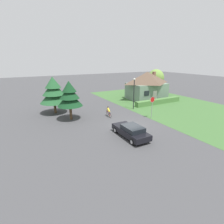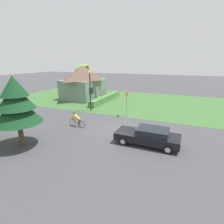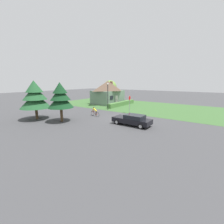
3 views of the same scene
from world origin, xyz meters
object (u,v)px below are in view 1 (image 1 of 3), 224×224
Objects in this scene: sedan_left_lane at (131,131)px; conifer_tall_far at (54,92)px; cyclist at (109,112)px; stop_sign at (152,103)px; conifer_tall_near at (70,95)px; deciduous_tree_right at (156,78)px; street_lamp at (134,90)px; cottage_house at (147,85)px.

conifer_tall_far is (-4.97, 12.25, 2.50)m from sedan_left_lane.
cyclist is 0.61× the size of stop_sign.
deciduous_tree_right reaches higher than conifer_tall_near.
stop_sign is 0.55× the size of conifer_tall_far.
conifer_tall_far is at bearing 107.30° from conifer_tall_near.
deciduous_tree_right is (11.52, 7.86, 0.56)m from street_lamp.
deciduous_tree_right reaches higher than cottage_house.
deciduous_tree_right reaches higher than street_lamp.
conifer_tall_far is (-1.21, 3.90, -0.03)m from conifer_tall_near.
street_lamp is (0.39, 4.70, 0.94)m from stop_sign.
sedan_left_lane is at bearing -126.96° from street_lamp.
cottage_house is at bearing -130.65° from stop_sign.
cyclist is at bearing -149.98° from cottage_house.
cyclist is 0.34× the size of conifer_tall_far.
street_lamp is 13.96m from deciduous_tree_right.
deciduous_tree_right is at bearing -138.09° from stop_sign.
stop_sign is 0.58× the size of conifer_tall_near.
cyclist is at bearing -17.02° from conifer_tall_near.
cottage_house is at bearing -43.73° from sedan_left_lane.
cottage_house reaches higher than conifer_tall_near.
conifer_tall_far is 23.11m from deciduous_tree_right.
cyclist is at bearing -8.47° from sedan_left_lane.
cyclist is 0.33× the size of deciduous_tree_right.
street_lamp is at bearing -141.70° from cottage_house.
sedan_left_lane is 0.87× the size of conifer_tall_far.
sedan_left_lane is at bearing -65.77° from conifer_tall_near.
stop_sign is at bearing -94.77° from street_lamp.
conifer_tall_far is (-6.05, 5.38, 2.48)m from cyclist.
street_lamp is at bearing -19.20° from conifer_tall_far.
conifer_tall_near reaches higher than sedan_left_lane.
cyclist is 19.36m from deciduous_tree_right.
sedan_left_lane is 0.92× the size of conifer_tall_near.
conifer_tall_far is at bearing -175.11° from cottage_house.
sedan_left_lane is 1.59× the size of stop_sign.
cottage_house reaches higher than sedan_left_lane.
deciduous_tree_right reaches higher than conifer_tall_far.
cyclist reaches higher than sedan_left_lane.
deciduous_tree_right reaches higher than stop_sign.
conifer_tall_far reaches higher than sedan_left_lane.
stop_sign is (5.88, 3.63, 1.41)m from sedan_left_lane.
cyclist is at bearing -164.29° from street_lamp.
street_lamp is at bearing -0.11° from conifer_tall_near.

